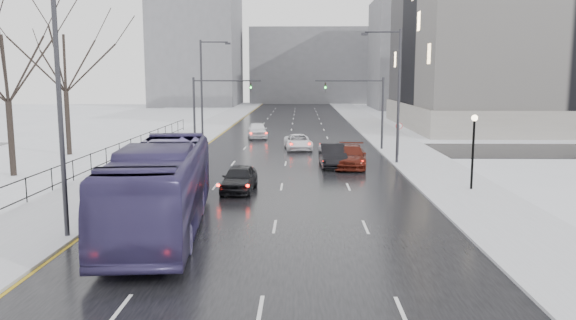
# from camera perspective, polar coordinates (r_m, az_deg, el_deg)

# --- Properties ---
(road) EXTENTS (16.00, 150.00, 0.04)m
(road) POSITION_cam_1_polar(r_m,az_deg,el_deg) (62.37, 0.25, 2.47)
(road) COLOR black
(road) RESTS_ON ground
(cross_road) EXTENTS (130.00, 10.00, 0.04)m
(cross_road) POSITION_cam_1_polar(r_m,az_deg,el_deg) (50.46, -0.00, 1.03)
(cross_road) COLOR black
(cross_road) RESTS_ON ground
(sidewalk_left) EXTENTS (5.00, 150.00, 0.16)m
(sidewalk_left) POSITION_cam_1_polar(r_m,az_deg,el_deg) (63.43, -9.29, 2.51)
(sidewalk_left) COLOR silver
(sidewalk_left) RESTS_ON ground
(sidewalk_right) EXTENTS (5.00, 150.00, 0.16)m
(sidewalk_right) POSITION_cam_1_polar(r_m,az_deg,el_deg) (63.06, 9.84, 2.46)
(sidewalk_right) COLOR silver
(sidewalk_right) RESTS_ON ground
(park_strip) EXTENTS (14.00, 150.00, 0.12)m
(park_strip) POSITION_cam_1_polar(r_m,az_deg,el_deg) (65.84, -17.45, 2.43)
(park_strip) COLOR white
(park_strip) RESTS_ON ground
(tree_park_d) EXTENTS (8.75, 8.75, 12.50)m
(tree_park_d) POSITION_cam_1_polar(r_m,az_deg,el_deg) (41.22, -26.08, -1.58)
(tree_park_d) COLOR black
(tree_park_d) RESTS_ON ground
(tree_park_e) EXTENTS (9.45, 9.45, 13.50)m
(tree_park_e) POSITION_cam_1_polar(r_m,az_deg,el_deg) (50.35, -21.30, 0.40)
(tree_park_e) COLOR black
(tree_park_e) RESTS_ON ground
(iron_fence) EXTENTS (0.06, 70.00, 1.30)m
(iron_fence) POSITION_cam_1_polar(r_m,az_deg,el_deg) (35.46, -22.22, -1.37)
(iron_fence) COLOR black
(iron_fence) RESTS_ON sidewalk_left
(streetlight_r_mid) EXTENTS (2.95, 0.25, 10.00)m
(streetlight_r_mid) POSITION_cam_1_polar(r_m,az_deg,el_deg) (42.61, 10.88, 7.04)
(streetlight_r_mid) COLOR #2D2D33
(streetlight_r_mid) RESTS_ON ground
(streetlight_l_near) EXTENTS (2.95, 0.25, 10.00)m
(streetlight_l_near) POSITION_cam_1_polar(r_m,az_deg,el_deg) (23.92, -21.69, 5.54)
(streetlight_l_near) COLOR #2D2D33
(streetlight_l_near) RESTS_ON ground
(streetlight_l_far) EXTENTS (2.95, 0.25, 10.00)m
(streetlight_l_far) POSITION_cam_1_polar(r_m,az_deg,el_deg) (54.82, -8.54, 7.40)
(streetlight_l_far) COLOR #2D2D33
(streetlight_l_far) RESTS_ON ground
(lamppost_r_mid) EXTENTS (0.36, 0.36, 4.28)m
(lamppost_r_mid) POSITION_cam_1_polar(r_m,az_deg,el_deg) (33.70, 18.32, 1.84)
(lamppost_r_mid) COLOR black
(lamppost_r_mid) RESTS_ON sidewalk_right
(mast_signal_right) EXTENTS (6.10, 0.33, 6.50)m
(mast_signal_right) POSITION_cam_1_polar(r_m,az_deg,el_deg) (50.46, 8.39, 5.60)
(mast_signal_right) COLOR #2D2D33
(mast_signal_right) RESTS_ON ground
(mast_signal_left) EXTENTS (6.10, 0.33, 6.50)m
(mast_signal_left) POSITION_cam_1_polar(r_m,az_deg,el_deg) (50.78, -8.33, 5.62)
(mast_signal_left) COLOR #2D2D33
(mast_signal_left) RESTS_ON ground
(no_uturn_sign) EXTENTS (0.60, 0.06, 2.70)m
(no_uturn_sign) POSITION_cam_1_polar(r_m,az_deg,el_deg) (46.91, 11.21, 3.10)
(no_uturn_sign) COLOR #2D2D33
(no_uturn_sign) RESTS_ON sidewalk_right
(civic_building) EXTENTS (41.00, 31.00, 24.80)m
(civic_building) POSITION_cam_1_polar(r_m,az_deg,el_deg) (81.52, 26.35, 10.90)
(civic_building) COLOR gray
(civic_building) RESTS_ON ground
(bldg_far_right) EXTENTS (24.00, 20.00, 22.00)m
(bldg_far_right) POSITION_cam_1_polar(r_m,az_deg,el_deg) (120.14, 14.46, 10.37)
(bldg_far_right) COLOR slate
(bldg_far_right) RESTS_ON ground
(bldg_far_left) EXTENTS (18.00, 22.00, 28.00)m
(bldg_far_left) POSITION_cam_1_polar(r_m,az_deg,el_deg) (129.31, -9.20, 11.71)
(bldg_far_left) COLOR slate
(bldg_far_left) RESTS_ON ground
(bldg_far_center) EXTENTS (30.00, 18.00, 18.00)m
(bldg_far_center) POSITION_cam_1_polar(r_m,az_deg,el_deg) (142.06, 2.49, 9.49)
(bldg_far_center) COLOR slate
(bldg_far_center) RESTS_ON ground
(bus) EXTENTS (4.46, 13.72, 3.75)m
(bus) POSITION_cam_1_polar(r_m,az_deg,el_deg) (24.57, -12.72, -2.71)
(bus) COLOR #3B3262
(bus) RESTS_ON road
(sedan_center_near) EXTENTS (2.01, 4.50, 1.50)m
(sedan_center_near) POSITION_cam_1_polar(r_m,az_deg,el_deg) (32.34, -4.98, -1.88)
(sedan_center_near) COLOR black
(sedan_center_near) RESTS_ON road
(sedan_right_near) EXTENTS (1.95, 5.10, 1.66)m
(sedan_right_near) POSITION_cam_1_polar(r_m,az_deg,el_deg) (41.10, 4.55, 0.47)
(sedan_right_near) COLOR black
(sedan_right_near) RESTS_ON road
(sedan_right_cross) EXTENTS (2.77, 5.16, 1.38)m
(sedan_right_cross) POSITION_cam_1_polar(r_m,az_deg,el_deg) (50.49, 1.04, 1.84)
(sedan_right_cross) COLOR white
(sedan_right_cross) RESTS_ON road
(sedan_right_far) EXTENTS (2.76, 5.68, 1.59)m
(sedan_right_far) POSITION_cam_1_polar(r_m,az_deg,el_deg) (41.02, 6.39, 0.38)
(sedan_right_far) COLOR #55180E
(sedan_right_far) RESTS_ON road
(sedan_center_far) EXTENTS (2.61, 5.15, 1.68)m
(sedan_center_far) POSITION_cam_1_polar(r_m,az_deg,el_deg) (60.08, -3.14, 3.05)
(sedan_center_far) COLOR white
(sedan_center_far) RESTS_ON road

